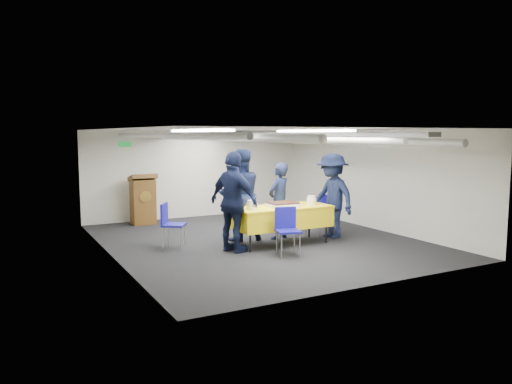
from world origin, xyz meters
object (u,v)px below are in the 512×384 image
at_px(serving_table, 282,217).
at_px(sheet_cake, 283,204).
at_px(sailor_b, 240,195).
at_px(chair_left, 170,221).
at_px(chair_near, 287,226).
at_px(sailor_d, 332,196).
at_px(podium, 143,199).
at_px(sailor_a, 279,201).
at_px(sailor_c, 234,202).
at_px(chair_right, 322,210).

bearing_deg(serving_table, sheet_cake, -104.07).
bearing_deg(sailor_b, chair_left, 3.72).
relative_size(chair_near, sailor_d, 0.48).
xyz_separation_m(podium, sailor_b, (1.27, -2.82, 0.34)).
relative_size(chair_near, sailor_a, 0.54).
xyz_separation_m(sailor_a, sailor_b, (-0.79, 0.25, 0.15)).
height_order(chair_near, sailor_c, sailor_c).
distance_m(sheet_cake, chair_near, 0.83).
relative_size(chair_left, sailor_a, 0.54).
bearing_deg(sailor_b, sailor_d, 166.05).
bearing_deg(sailor_d, chair_right, 169.22).
xyz_separation_m(podium, chair_left, (-0.24, -2.77, -0.08)).
height_order(serving_table, podium, podium).
distance_m(sailor_b, sailor_c, 1.02).
bearing_deg(chair_near, chair_right, 36.45).
bearing_deg(sailor_a, sailor_b, -40.91).
height_order(serving_table, sailor_d, sailor_d).
xyz_separation_m(serving_table, sailor_b, (-0.56, 0.73, 0.39)).
relative_size(serving_table, sheet_cake, 3.47).
bearing_deg(sailor_c, sailor_a, -87.46).
height_order(sailor_a, sailor_d, sailor_d).
bearing_deg(sheet_cake, serving_table, 75.93).
bearing_deg(sailor_b, podium, -60.13).
relative_size(chair_left, sailor_d, 0.48).
relative_size(serving_table, podium, 1.58).
bearing_deg(serving_table, sailor_a, 64.92).
xyz_separation_m(serving_table, podium, (-1.83, 3.56, 0.05)).
height_order(chair_right, sailor_d, sailor_d).
bearing_deg(sailor_d, podium, -144.12).
distance_m(sheet_cake, sailor_a, 0.60).
bearing_deg(sailor_a, chair_right, 156.10).
xyz_separation_m(sheet_cake, sailor_c, (-1.10, -0.06, 0.13)).
distance_m(podium, sailor_d, 4.69).
relative_size(sheet_cake, chair_near, 0.66).
bearing_deg(sailor_a, chair_left, -30.71).
distance_m(chair_right, sailor_c, 2.55).
bearing_deg(serving_table, sailor_d, 3.41).
bearing_deg(sailor_a, serving_table, 41.61).
xyz_separation_m(podium, sailor_d, (3.13, -3.48, 0.29)).
xyz_separation_m(chair_left, sailor_d, (3.37, -0.71, 0.37)).
bearing_deg(chair_left, sailor_c, -43.54).
distance_m(serving_table, sheet_cake, 0.27).
xyz_separation_m(chair_near, chair_left, (-1.72, 1.55, 0.00)).
distance_m(podium, chair_near, 4.57).
height_order(chair_right, sailor_c, sailor_c).
bearing_deg(sailor_d, sailor_c, -91.37).
bearing_deg(sailor_a, chair_near, 41.90).
relative_size(chair_near, sailor_c, 0.46).
distance_m(sheet_cake, podium, 4.06).
xyz_separation_m(serving_table, sailor_a, (0.23, 0.49, 0.25)).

